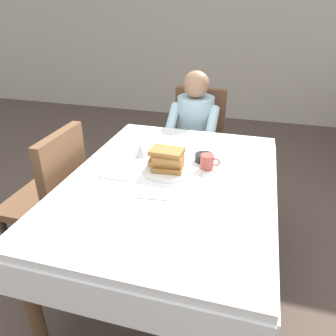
{
  "coord_description": "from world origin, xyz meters",
  "views": [
    {
      "loc": [
        0.41,
        -1.5,
        1.61
      ],
      "look_at": [
        -0.02,
        0.02,
        0.79
      ],
      "focal_mm": 34.91,
      "sensor_mm": 36.0,
      "label": 1
    }
  ],
  "objects": [
    {
      "name": "fork_left_of_plate",
      "position": [
        -0.23,
        0.05,
        0.74
      ],
      "size": [
        0.03,
        0.18,
        0.0
      ],
      "primitive_type": "cube",
      "rotation": [
        0.0,
        0.0,
        1.65
      ],
      "color": "silver",
      "rests_on": "dining_table_main"
    },
    {
      "name": "napkin_folded",
      "position": [
        -0.3,
        -0.04,
        0.74
      ],
      "size": [
        0.17,
        0.12,
        0.01
      ],
      "primitive_type": "cube",
      "rotation": [
        0.0,
        0.0,
        -0.02
      ],
      "color": "white",
      "rests_on": "dining_table_main"
    },
    {
      "name": "dining_table_main",
      "position": [
        0.0,
        0.0,
        0.65
      ],
      "size": [
        1.12,
        1.52,
        0.74
      ],
      "color": "white",
      "rests_on": "ground"
    },
    {
      "name": "ground_plane",
      "position": [
        0.0,
        0.0,
        0.0
      ],
      "size": [
        14.0,
        14.0,
        0.0
      ],
      "primitive_type": "plane",
      "color": "brown"
    },
    {
      "name": "syrup_pitcher",
      "position": [
        -0.25,
        0.23,
        0.78
      ],
      "size": [
        0.08,
        0.08,
        0.07
      ],
      "color": "silver",
      "rests_on": "dining_table_main"
    },
    {
      "name": "breakfast_stack",
      "position": [
        -0.04,
        0.08,
        0.81
      ],
      "size": [
        0.2,
        0.16,
        0.12
      ],
      "color": "#A36B33",
      "rests_on": "plate_breakfast"
    },
    {
      "name": "cup_coffee",
      "position": [
        0.17,
        0.17,
        0.78
      ],
      "size": [
        0.11,
        0.08,
        0.08
      ],
      "color": "#B24C42",
      "rests_on": "dining_table_main"
    },
    {
      "name": "spoon_near_edge",
      "position": [
        -0.03,
        -0.22,
        0.74
      ],
      "size": [
        0.15,
        0.03,
        0.0
      ],
      "primitive_type": "cube",
      "rotation": [
        0.0,
        0.0,
        0.13
      ],
      "color": "silver",
      "rests_on": "dining_table_main"
    },
    {
      "name": "bowl_butter",
      "position": [
        0.14,
        0.26,
        0.76
      ],
      "size": [
        0.11,
        0.11,
        0.04
      ],
      "primitive_type": "cylinder",
      "color": "black",
      "rests_on": "dining_table_main"
    },
    {
      "name": "diner_person",
      "position": [
        -0.08,
        1.01,
        0.67
      ],
      "size": [
        0.4,
        0.43,
        1.12
      ],
      "rotation": [
        0.0,
        0.0,
        3.14
      ],
      "color": "silver",
      "rests_on": "ground"
    },
    {
      "name": "back_wall",
      "position": [
        0.0,
        3.4,
        1.6
      ],
      "size": [
        12.0,
        0.16,
        3.2
      ],
      "primitive_type": "cube",
      "color": "beige",
      "rests_on": "ground"
    },
    {
      "name": "chair_diner",
      "position": [
        -0.08,
        1.17,
        0.53
      ],
      "size": [
        0.44,
        0.45,
        0.93
      ],
      "rotation": [
        0.0,
        0.0,
        3.14
      ],
      "color": "brown",
      "rests_on": "ground"
    },
    {
      "name": "plate_breakfast",
      "position": [
        -0.04,
        0.07,
        0.75
      ],
      "size": [
        0.28,
        0.28,
        0.02
      ],
      "primitive_type": "cylinder",
      "color": "white",
      "rests_on": "dining_table_main"
    },
    {
      "name": "knife_right_of_plate",
      "position": [
        0.15,
        0.05,
        0.74
      ],
      "size": [
        0.03,
        0.2,
        0.0
      ],
      "primitive_type": "cube",
      "rotation": [
        0.0,
        0.0,
        1.47
      ],
      "color": "silver",
      "rests_on": "dining_table_main"
    },
    {
      "name": "chair_left_side",
      "position": [
        -0.77,
        0.0,
        0.53
      ],
      "size": [
        0.45,
        0.44,
        0.93
      ],
      "rotation": [
        0.0,
        0.0,
        1.57
      ],
      "color": "brown",
      "rests_on": "ground"
    }
  ]
}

